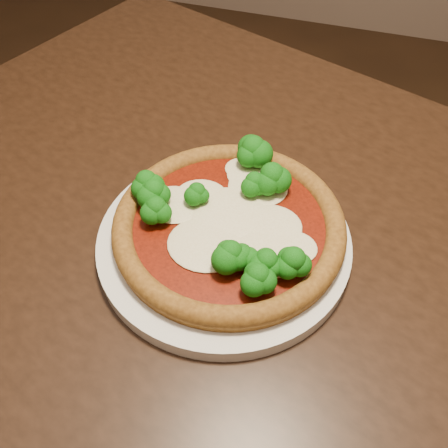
% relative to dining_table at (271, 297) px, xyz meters
% --- Properties ---
extents(floor, '(4.00, 4.00, 0.00)m').
position_rel_dining_table_xyz_m(floor, '(-0.20, 0.04, -0.65)').
color(floor, black).
rests_on(floor, ground).
extents(dining_table, '(1.39, 1.16, 0.75)m').
position_rel_dining_table_xyz_m(dining_table, '(0.00, 0.00, 0.00)').
color(dining_table, black).
rests_on(dining_table, floor).
extents(plate, '(0.29, 0.29, 0.02)m').
position_rel_dining_table_xyz_m(plate, '(-0.06, -0.01, 0.11)').
color(plate, silver).
rests_on(plate, dining_table).
extents(pizza, '(0.27, 0.27, 0.06)m').
position_rel_dining_table_xyz_m(pizza, '(-0.06, -0.00, 0.14)').
color(pizza, brown).
rests_on(pizza, plate).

